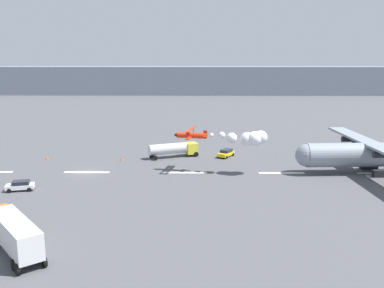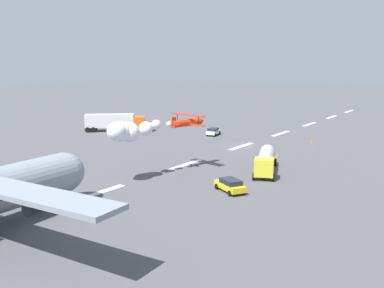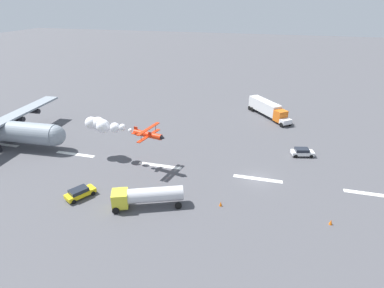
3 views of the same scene
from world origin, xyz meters
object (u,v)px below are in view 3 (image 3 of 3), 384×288
at_px(cargo_transport_plane, 8,130).
at_px(traffic_cone_near, 331,222).
at_px(fuel_tanker_truck, 147,196).
at_px(airport_staff_sedan, 80,193).
at_px(stunt_biplane_red, 106,126).
at_px(traffic_cone_far, 221,204).
at_px(semi_truck_orange, 268,108).
at_px(followme_car_yellow, 302,152).

distance_m(cargo_transport_plane, traffic_cone_near, 59.44).
distance_m(fuel_tanker_truck, airport_staff_sedan, 10.60).
bearing_deg(traffic_cone_near, cargo_transport_plane, -8.65).
distance_m(stunt_biplane_red, traffic_cone_far, 25.30).
distance_m(semi_truck_orange, followme_car_yellow, 21.38).
bearing_deg(airport_staff_sedan, fuel_tanker_truck, -176.99).
height_order(fuel_tanker_truck, followme_car_yellow, fuel_tanker_truck).
bearing_deg(stunt_biplane_red, traffic_cone_far, 157.47).
relative_size(stunt_biplane_red, followme_car_yellow, 3.70).
bearing_deg(traffic_cone_far, followme_car_yellow, -121.87).
xyz_separation_m(fuel_tanker_truck, traffic_cone_near, (-24.93, -2.49, -1.38)).
xyz_separation_m(followme_car_yellow, traffic_cone_far, (12.04, 19.36, -0.44)).
bearing_deg(cargo_transport_plane, followme_car_yellow, -169.20).
bearing_deg(stunt_biplane_red, traffic_cone_near, 165.53).
bearing_deg(fuel_tanker_truck, traffic_cone_near, -174.30).
relative_size(stunt_biplane_red, airport_staff_sedan, 3.47).
distance_m(airport_staff_sedan, traffic_cone_near, 35.61).
bearing_deg(stunt_biplane_red, semi_truck_orange, -132.43).
relative_size(stunt_biplane_red, fuel_tanker_truck, 1.60).
xyz_separation_m(cargo_transport_plane, airport_staff_sedan, (-23.21, 11.98, -2.66)).
bearing_deg(traffic_cone_near, stunt_biplane_red, -14.47).
height_order(traffic_cone_near, traffic_cone_far, same).
distance_m(fuel_tanker_truck, followme_car_yellow, 31.35).
relative_size(stunt_biplane_red, traffic_cone_far, 21.68).
xyz_separation_m(fuel_tanker_truck, traffic_cone_far, (-10.17, -2.74, -1.38)).
xyz_separation_m(fuel_tanker_truck, followme_car_yellow, (-22.21, -22.10, -0.94)).
bearing_deg(semi_truck_orange, airport_staff_sedan, 59.25).
xyz_separation_m(semi_truck_orange, airport_staff_sedan, (25.40, 42.69, -1.31)).
xyz_separation_m(semi_truck_orange, followme_car_yellow, (-7.36, 20.03, -1.31)).
distance_m(semi_truck_orange, fuel_tanker_truck, 44.67).
distance_m(stunt_biplane_red, traffic_cone_near, 39.16).
distance_m(stunt_biplane_red, fuel_tanker_truck, 18.06).
height_order(fuel_tanker_truck, airport_staff_sedan, fuel_tanker_truck).
bearing_deg(traffic_cone_near, airport_staff_sedan, 4.91).
bearing_deg(airport_staff_sedan, traffic_cone_near, -175.09).
distance_m(cargo_transport_plane, stunt_biplane_red, 21.42).
height_order(cargo_transport_plane, traffic_cone_near, cargo_transport_plane).
bearing_deg(fuel_tanker_truck, cargo_transport_plane, -18.69).
bearing_deg(traffic_cone_far, airport_staff_sedan, 9.04).
height_order(semi_truck_orange, traffic_cone_near, semi_truck_orange).
height_order(stunt_biplane_red, traffic_cone_far, stunt_biplane_red).
xyz_separation_m(stunt_biplane_red, traffic_cone_far, (-22.71, 9.42, -5.96)).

